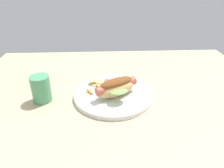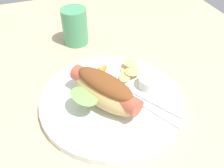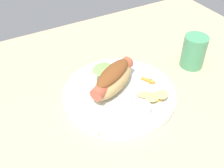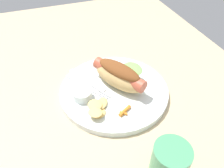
% 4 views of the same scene
% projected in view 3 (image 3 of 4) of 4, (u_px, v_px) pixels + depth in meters
% --- Properties ---
extents(ground_plane, '(1.20, 0.90, 0.02)m').
position_uv_depth(ground_plane, '(116.00, 109.00, 0.67)').
color(ground_plane, tan).
extents(plate, '(0.29, 0.29, 0.02)m').
position_uv_depth(plate, '(119.00, 94.00, 0.69)').
color(plate, white).
rests_on(plate, ground_plane).
extents(hot_dog, '(0.16, 0.14, 0.07)m').
position_uv_depth(hot_dog, '(113.00, 78.00, 0.67)').
color(hot_dog, tan).
rests_on(hot_dog, plate).
extents(sauce_ramekin, '(0.05, 0.05, 0.02)m').
position_uv_depth(sauce_ramekin, '(141.00, 109.00, 0.62)').
color(sauce_ramekin, white).
rests_on(sauce_ramekin, plate).
extents(fork, '(0.13, 0.09, 0.00)m').
position_uv_depth(fork, '(122.00, 113.00, 0.62)').
color(fork, silver).
rests_on(fork, plate).
extents(knife, '(0.12, 0.08, 0.00)m').
position_uv_depth(knife, '(113.00, 114.00, 0.62)').
color(knife, silver).
rests_on(knife, plate).
extents(chips_pile, '(0.08, 0.07, 0.02)m').
position_uv_depth(chips_pile, '(154.00, 96.00, 0.66)').
color(chips_pile, '#EAC36E').
rests_on(chips_pile, plate).
extents(carrot_garnish, '(0.03, 0.04, 0.01)m').
position_uv_depth(carrot_garnish, '(149.00, 81.00, 0.71)').
color(carrot_garnish, orange).
rests_on(carrot_garnish, plate).
extents(drinking_cup, '(0.07, 0.07, 0.10)m').
position_uv_depth(drinking_cup, '(194.00, 52.00, 0.76)').
color(drinking_cup, '#4C9E6B').
rests_on(drinking_cup, ground_plane).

